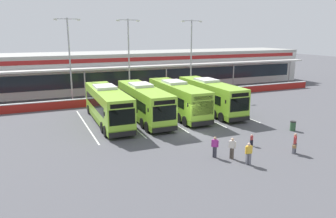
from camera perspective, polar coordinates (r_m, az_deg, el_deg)
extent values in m
plane|color=#4C4C51|center=(30.58, 3.31, -4.00)|extent=(200.00, 200.00, 0.00)
cube|color=silver|center=(55.02, -9.49, 6.53)|extent=(70.00, 10.00, 5.50)
cube|color=#19232D|center=(50.26, -8.05, 5.43)|extent=(66.00, 0.08, 2.20)
cube|color=maroon|center=(49.94, -8.16, 8.67)|extent=(68.00, 0.08, 0.60)
cube|color=beige|center=(48.62, -7.65, 7.43)|extent=(67.00, 3.00, 0.24)
cube|color=gray|center=(54.75, -9.61, 9.64)|extent=(70.00, 10.00, 0.50)
cylinder|color=#999999|center=(46.40, -14.55, 4.23)|extent=(0.20, 0.20, 4.20)
cylinder|color=#999999|center=(49.81, -0.29, 5.26)|extent=(0.20, 0.20, 4.20)
cylinder|color=#999999|center=(55.83, 11.55, 5.87)|extent=(0.20, 0.20, 4.20)
cylinder|color=#999999|center=(63.72, 20.79, 6.17)|extent=(0.20, 0.20, 4.20)
cube|color=maroon|center=(43.49, -5.31, 1.87)|extent=(60.00, 0.36, 1.00)
cube|color=#B2B2B2|center=(43.38, -5.33, 2.58)|extent=(60.00, 0.40, 0.10)
cube|color=#8CC633|center=(33.57, -10.72, 0.72)|extent=(2.74, 12.04, 3.19)
cube|color=olive|center=(33.87, -10.62, -1.45)|extent=(2.76, 12.06, 0.56)
cube|color=black|center=(33.90, -10.88, 1.26)|extent=(2.73, 9.64, 0.96)
cube|color=black|center=(27.89, -8.16, -1.45)|extent=(2.31, 0.14, 1.40)
cube|color=black|center=(27.64, -8.22, 0.55)|extent=(2.05, 0.11, 0.40)
cube|color=silver|center=(34.20, -11.20, 3.89)|extent=(2.09, 2.83, 0.28)
cube|color=black|center=(28.21, -8.00, -4.45)|extent=(2.45, 0.20, 0.44)
cube|color=black|center=(28.51, -5.53, -0.33)|extent=(0.08, 0.12, 0.36)
cube|color=black|center=(27.83, -11.26, -0.86)|extent=(0.08, 0.12, 0.36)
cylinder|color=black|center=(38.50, -10.33, 0.24)|extent=(0.34, 1.05, 1.04)
cylinder|color=black|center=(38.09, -13.84, -0.08)|extent=(0.34, 1.05, 1.04)
cylinder|color=black|center=(31.15, -7.22, -2.76)|extent=(0.34, 1.05, 1.04)
cylinder|color=black|center=(30.64, -11.53, -3.21)|extent=(0.34, 1.05, 1.04)
cylinder|color=black|center=(29.86, -6.50, -3.46)|extent=(0.34, 1.05, 1.04)
cylinder|color=black|center=(29.32, -10.99, -3.94)|extent=(0.34, 1.05, 1.04)
cube|color=#8CC633|center=(34.47, -4.32, 1.25)|extent=(2.74, 12.04, 3.19)
cube|color=olive|center=(34.77, -4.28, -0.87)|extent=(2.76, 12.06, 0.56)
cube|color=black|center=(34.79, -4.54, 1.77)|extent=(2.73, 9.64, 0.96)
cube|color=black|center=(28.99, -0.61, -0.74)|extent=(2.31, 0.14, 1.40)
cube|color=black|center=(28.75, -0.61, 1.18)|extent=(2.05, 0.11, 0.40)
cube|color=silver|center=(35.09, -4.89, 4.33)|extent=(2.09, 2.83, 0.28)
cube|color=black|center=(29.29, -0.53, -3.64)|extent=(2.45, 0.20, 0.44)
cube|color=black|center=(29.78, 1.73, 0.32)|extent=(0.08, 0.12, 0.36)
cube|color=black|center=(28.73, -3.57, -0.18)|extent=(0.08, 0.12, 0.36)
cylinder|color=black|center=(39.40, -4.75, 0.71)|extent=(0.34, 1.05, 1.04)
cylinder|color=black|center=(38.76, -8.11, 0.41)|extent=(0.34, 1.05, 1.04)
cylinder|color=black|center=(32.28, -0.47, -2.08)|extent=(0.34, 1.05, 1.04)
cylinder|color=black|center=(31.49, -4.50, -2.52)|extent=(0.34, 1.05, 1.04)
cylinder|color=black|center=(31.04, 0.51, -2.72)|extent=(0.34, 1.05, 1.04)
cylinder|color=black|center=(30.21, -3.67, -3.19)|extent=(0.34, 1.05, 1.04)
cube|color=#8CC633|center=(36.36, 1.71, 1.91)|extent=(2.74, 12.04, 3.19)
cube|color=olive|center=(36.64, 1.69, -0.10)|extent=(2.76, 12.06, 0.56)
cube|color=black|center=(36.67, 1.45, 2.40)|extent=(2.73, 9.64, 0.96)
cube|color=black|center=(31.13, 6.21, 0.16)|extent=(2.31, 0.14, 1.40)
cube|color=black|center=(30.91, 6.27, 1.96)|extent=(2.05, 0.11, 0.40)
cube|color=silver|center=(36.96, 1.09, 4.83)|extent=(2.09, 2.83, 0.28)
cube|color=black|center=(31.41, 6.24, -2.55)|extent=(2.45, 0.20, 0.44)
cube|color=black|center=(32.06, 8.21, 1.13)|extent=(0.08, 0.12, 0.36)
cube|color=black|center=(30.69, 3.53, 0.70)|extent=(0.08, 0.12, 0.36)
cylinder|color=black|center=(41.23, 0.58, 1.32)|extent=(0.34, 1.05, 1.04)
cylinder|color=black|center=(40.37, -2.54, 1.05)|extent=(0.34, 1.05, 1.04)
cylinder|color=black|center=(34.39, 5.70, -1.18)|extent=(0.34, 1.05, 1.04)
cylinder|color=black|center=(33.35, 2.08, -1.58)|extent=(0.34, 1.05, 1.04)
cylinder|color=black|center=(33.21, 6.84, -1.74)|extent=(0.34, 1.05, 1.04)
cylinder|color=black|center=(32.13, 3.12, -2.18)|extent=(0.34, 1.05, 1.04)
cube|color=#8CC633|center=(38.19, 7.50, 2.36)|extent=(2.74, 12.04, 3.19)
cube|color=olive|center=(38.46, 7.44, 0.44)|extent=(2.76, 12.06, 0.56)
cube|color=black|center=(38.49, 7.21, 2.82)|extent=(2.73, 9.64, 0.96)
cube|color=black|center=(33.26, 12.62, 0.77)|extent=(2.31, 0.14, 1.40)
cube|color=black|center=(33.06, 12.71, 2.46)|extent=(2.05, 0.11, 0.40)
cube|color=silver|center=(38.76, 6.83, 5.14)|extent=(2.09, 2.83, 0.28)
cube|color=black|center=(33.53, 12.59, -1.77)|extent=(2.45, 0.20, 0.44)
cube|color=black|center=(34.31, 14.30, 1.65)|extent=(0.08, 0.12, 0.36)
cube|color=black|center=(32.67, 10.21, 1.28)|extent=(0.08, 0.12, 0.36)
cylinder|color=black|center=(42.97, 5.76, 1.75)|extent=(0.34, 1.05, 1.04)
cylinder|color=black|center=(41.91, 2.88, 1.50)|extent=(0.34, 1.05, 1.04)
cylinder|color=black|center=(36.47, 11.57, -0.55)|extent=(0.34, 1.05, 1.04)
cylinder|color=black|center=(35.21, 8.34, -0.92)|extent=(0.34, 1.05, 1.04)
cylinder|color=black|center=(35.36, 12.83, -1.05)|extent=(0.34, 1.05, 1.04)
cylinder|color=black|center=(34.06, 9.54, -1.45)|extent=(0.34, 1.05, 1.04)
cube|color=silver|center=(33.64, -14.36, -2.79)|extent=(0.14, 13.00, 0.01)
cube|color=silver|center=(34.49, -7.47, -2.07)|extent=(0.14, 13.00, 0.01)
cube|color=silver|center=(35.83, -1.01, -1.38)|extent=(0.14, 13.00, 0.01)
cube|color=silver|center=(37.58, 4.91, -0.72)|extent=(0.14, 13.00, 0.01)
cube|color=silver|center=(39.71, 10.26, -0.13)|extent=(0.14, 13.00, 0.01)
cube|color=slate|center=(26.79, 21.44, -6.54)|extent=(0.23, 0.23, 0.84)
cube|color=slate|center=(26.94, 21.70, -6.45)|extent=(0.23, 0.23, 0.84)
cube|color=#B23838|center=(26.65, 21.70, -5.08)|extent=(0.40, 0.39, 0.56)
cube|color=#B23838|center=(26.44, 21.68, -5.28)|extent=(0.13, 0.13, 0.54)
cube|color=#B23838|center=(26.86, 21.70, -4.99)|extent=(0.13, 0.13, 0.54)
sphere|color=tan|center=(26.53, 21.77, -4.28)|extent=(0.22, 0.22, 0.22)
cube|color=olive|center=(26.52, 21.55, -6.27)|extent=(0.28, 0.28, 0.22)
cylinder|color=olive|center=(26.46, 21.58, -5.90)|extent=(0.02, 0.02, 0.16)
cube|color=slate|center=(23.69, 13.84, -8.57)|extent=(0.16, 0.20, 0.84)
cube|color=slate|center=(23.67, 14.33, -8.62)|extent=(0.16, 0.20, 0.84)
cube|color=gold|center=(23.44, 14.18, -7.01)|extent=(0.37, 0.27, 0.56)
cube|color=gold|center=(23.34, 13.70, -7.14)|extent=(0.10, 0.11, 0.54)
cube|color=gold|center=(23.55, 14.65, -7.01)|extent=(0.10, 0.11, 0.54)
sphere|color=#DBB293|center=(23.31, 14.24, -6.11)|extent=(0.22, 0.22, 0.22)
cube|color=black|center=(27.52, 14.50, -5.85)|extent=(0.12, 0.13, 0.52)
cube|color=black|center=(27.56, 14.75, -5.83)|extent=(0.12, 0.13, 0.52)
cube|color=#B23838|center=(27.41, 14.68, -4.98)|extent=(0.24, 0.19, 0.35)
cube|color=#B23838|center=(27.30, 14.52, -5.08)|extent=(0.07, 0.08, 0.33)
cube|color=#B23838|center=(27.52, 14.84, -4.95)|extent=(0.07, 0.08, 0.33)
sphere|color=#DBB293|center=(27.33, 14.71, -4.50)|extent=(0.14, 0.14, 0.14)
cube|color=#33333D|center=(24.55, 8.13, -7.52)|extent=(0.22, 0.23, 0.84)
cube|color=#33333D|center=(24.43, 8.48, -7.64)|extent=(0.22, 0.23, 0.84)
cube|color=#A32D89|center=(24.25, 8.36, -6.04)|extent=(0.40, 0.38, 0.56)
cube|color=#A32D89|center=(24.27, 7.84, -6.07)|extent=(0.13, 0.13, 0.54)
cube|color=#A32D89|center=(24.24, 8.88, -6.13)|extent=(0.13, 0.13, 0.54)
sphere|color=tan|center=(24.12, 8.39, -5.16)|extent=(0.22, 0.22, 0.22)
cube|color=#4C4238|center=(24.51, 11.12, -7.67)|extent=(0.22, 0.23, 0.84)
cube|color=#4C4238|center=(24.39, 11.46, -7.80)|extent=(0.22, 0.23, 0.84)
cube|color=silver|center=(24.21, 11.37, -6.19)|extent=(0.40, 0.39, 0.56)
cube|color=silver|center=(24.24, 10.84, -6.21)|extent=(0.13, 0.13, 0.54)
cube|color=silver|center=(24.20, 11.88, -6.29)|extent=(0.13, 0.13, 0.54)
sphere|color=#DBB293|center=(24.08, 11.41, -5.32)|extent=(0.22, 0.22, 0.22)
cylinder|color=#9E9EA3|center=(43.45, -17.04, 8.01)|extent=(0.20, 0.20, 11.00)
cylinder|color=#9E9EA3|center=(43.34, -17.54, 15.05)|extent=(2.80, 0.10, 0.10)
cube|color=silver|center=(43.20, -19.43, 14.80)|extent=(0.44, 0.28, 0.20)
cube|color=silver|center=(43.52, -15.64, 15.03)|extent=(0.44, 0.28, 0.20)
cylinder|color=#9E9EA3|center=(45.15, -6.96, 8.67)|extent=(0.20, 0.20, 11.00)
cylinder|color=#9E9EA3|center=(45.04, -7.16, 15.46)|extent=(2.80, 0.10, 0.10)
cube|color=silver|center=(44.66, -8.94, 15.30)|extent=(0.44, 0.28, 0.20)
cube|color=silver|center=(45.46, -5.40, 15.36)|extent=(0.44, 0.28, 0.20)
cylinder|color=#9E9EA3|center=(47.83, 4.13, 8.98)|extent=(0.20, 0.20, 11.00)
cylinder|color=#9E9EA3|center=(47.72, 4.24, 15.40)|extent=(2.80, 0.10, 0.10)
cube|color=silver|center=(47.09, 2.68, 15.33)|extent=(0.44, 0.28, 0.20)
cube|color=silver|center=(48.38, 5.76, 15.22)|extent=(0.44, 0.28, 0.20)
cylinder|color=#2D5133|center=(32.89, 21.32, -2.90)|extent=(0.52, 0.52, 0.85)
cylinder|color=black|center=(32.77, 21.39, -2.12)|extent=(0.54, 0.54, 0.08)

